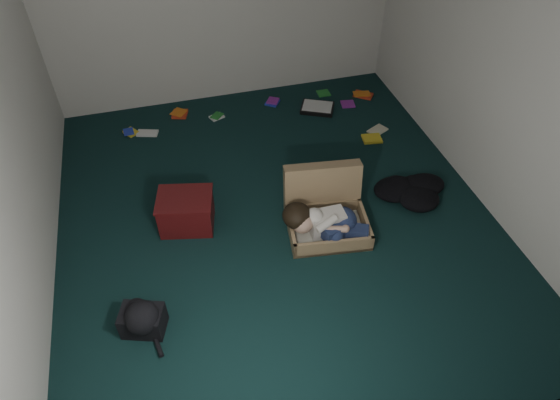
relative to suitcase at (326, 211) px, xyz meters
name	(u,v)px	position (x,y,z in m)	size (l,w,h in m)	color
floor	(276,216)	(-0.42, 0.20, -0.16)	(4.50, 4.50, 0.00)	black
wall_front	(402,355)	(-0.42, -2.05, 1.14)	(4.50, 4.50, 0.00)	silver
wall_right	(501,64)	(1.58, 0.20, 1.14)	(4.50, 4.50, 0.00)	silver
suitcase	(326,211)	(0.00, 0.00, 0.00)	(0.81, 0.79, 0.53)	#A18159
person	(324,222)	(-0.07, -0.17, 0.04)	(0.76, 0.45, 0.33)	white
maroon_bin	(186,211)	(-1.24, 0.32, 0.01)	(0.57, 0.49, 0.34)	#4B0F10
backpack	(143,320)	(-1.72, -0.71, -0.04)	(0.40, 0.32, 0.24)	black
clothing_pile	(415,191)	(0.96, 0.09, -0.08)	(0.49, 0.40, 0.16)	black
paper_tray	(317,108)	(0.54, 1.82, -0.13)	(0.48, 0.43, 0.05)	black
book_scatter	(278,115)	(0.05, 1.83, -0.15)	(3.08, 1.30, 0.02)	yellow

